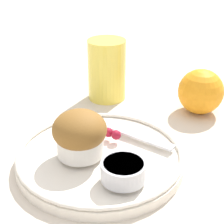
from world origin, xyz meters
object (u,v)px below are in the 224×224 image
at_px(juice_glass, 107,70).
at_px(butter_knife, 124,131).
at_px(muffin, 80,134).
at_px(orange_fruit, 201,92).

bearing_deg(juice_glass, butter_knife, -47.48).
bearing_deg(muffin, orange_fruit, 72.20).
height_order(butter_knife, juice_glass, juice_glass).
xyz_separation_m(muffin, orange_fruit, (0.08, 0.24, -0.01)).
bearing_deg(orange_fruit, muffin, -107.80).
relative_size(muffin, juice_glass, 0.65).
bearing_deg(orange_fruit, butter_knife, -109.35).
distance_m(butter_knife, juice_glass, 0.17).
xyz_separation_m(butter_knife, orange_fruit, (0.06, 0.16, 0.02)).
bearing_deg(muffin, juice_glass, 114.18).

